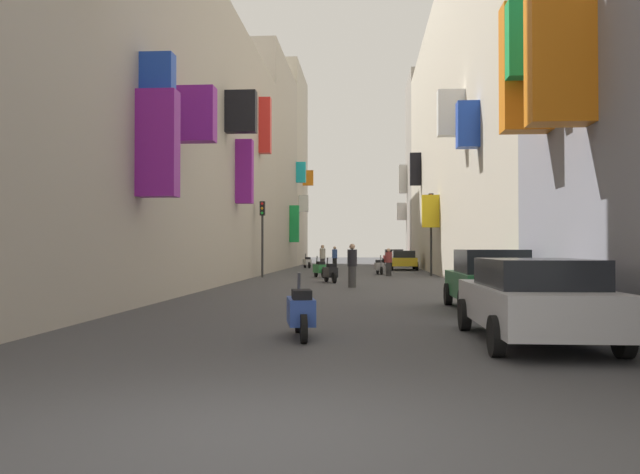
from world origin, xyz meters
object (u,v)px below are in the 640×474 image
object	(u,v)px
scooter_white	(307,262)
pedestrian_near_right	(335,258)
parked_car_green	(489,279)
scooter_silver	(379,267)
pedestrian_near_left	(352,266)
traffic_light_far_corner	(262,225)
scooter_blue	(301,311)
pedestrian_mid_street	(323,258)
parked_car_yellow	(403,260)
scooter_green	(320,269)
scooter_black	(330,272)
traffic_light_near_corner	(431,220)
parked_car_silver	(533,298)
pedestrian_crossing	(389,262)
parked_car_red	(394,257)

from	to	relation	value
scooter_white	pedestrian_near_right	distance (m)	3.43
parked_car_green	scooter_white	xyz separation A→B (m)	(-7.61, 33.22, -0.33)
scooter_silver	pedestrian_near_left	world-z (taller)	pedestrian_near_left
parked_car_green	traffic_light_far_corner	xyz separation A→B (m)	(-8.57, 17.47, 1.98)
parked_car_green	scooter_blue	size ratio (longest dim) A/B	2.21
pedestrian_mid_street	traffic_light_far_corner	xyz separation A→B (m)	(-2.63, -8.84, 1.88)
pedestrian_mid_street	traffic_light_far_corner	bearing A→B (deg)	-106.53
parked_car_yellow	scooter_blue	world-z (taller)	parked_car_yellow
scooter_silver	scooter_green	size ratio (longest dim) A/B	1.05
traffic_light_far_corner	scooter_black	bearing A→B (deg)	-51.30
scooter_white	traffic_light_near_corner	world-z (taller)	traffic_light_near_corner
scooter_blue	scooter_green	bearing A→B (deg)	93.26
parked_car_yellow	pedestrian_mid_street	xyz separation A→B (m)	(-5.54, -3.24, 0.16)
parked_car_silver	pedestrian_mid_street	size ratio (longest dim) A/B	2.54
pedestrian_crossing	traffic_light_far_corner	world-z (taller)	traffic_light_far_corner
scooter_green	traffic_light_far_corner	distance (m)	3.83
scooter_silver	pedestrian_near_right	world-z (taller)	pedestrian_near_right
parked_car_green	scooter_blue	bearing A→B (deg)	-129.02
scooter_black	parked_car_green	bearing A→B (deg)	-69.65
parked_car_red	pedestrian_near_right	bearing A→B (deg)	-111.44
pedestrian_near_right	traffic_light_near_corner	world-z (taller)	traffic_light_near_corner
scooter_silver	pedestrian_crossing	distance (m)	2.19
scooter_black	scooter_green	bearing A→B (deg)	99.47
parked_car_green	parked_car_silver	size ratio (longest dim) A/B	0.91
parked_car_yellow	scooter_silver	xyz separation A→B (m)	(-1.86, -7.76, -0.27)
parked_car_green	traffic_light_near_corner	size ratio (longest dim) A/B	0.88
parked_car_silver	scooter_silver	bearing A→B (deg)	94.06
pedestrian_near_left	pedestrian_mid_street	bearing A→B (deg)	97.69
scooter_green	pedestrian_crossing	world-z (taller)	pedestrian_crossing
traffic_light_far_corner	parked_car_yellow	bearing A→B (deg)	55.95
pedestrian_mid_street	traffic_light_near_corner	distance (m)	9.42
scooter_silver	pedestrian_mid_street	xyz separation A→B (m)	(-3.68, 4.52, 0.42)
pedestrian_crossing	scooter_black	bearing A→B (deg)	-112.20
parked_car_yellow	scooter_white	bearing A→B (deg)	153.05
scooter_silver	traffic_light_far_corner	xyz separation A→B (m)	(-6.30, -4.32, 2.31)
scooter_white	pedestrian_crossing	bearing A→B (deg)	-66.77
pedestrian_crossing	pedestrian_near_right	xyz separation A→B (m)	(-3.55, 10.99, 0.08)
traffic_light_near_corner	parked_car_green	bearing A→B (deg)	-91.67
scooter_white	pedestrian_near_right	world-z (taller)	pedestrian_near_right
parked_car_green	pedestrian_near_left	size ratio (longest dim) A/B	2.35
scooter_blue	pedestrian_crossing	world-z (taller)	pedestrian_crossing
parked_car_green	pedestrian_mid_street	distance (m)	26.98
pedestrian_crossing	scooter_blue	bearing A→B (deg)	-95.56
parked_car_yellow	traffic_light_near_corner	bearing A→B (deg)	-84.18
scooter_white	scooter_blue	size ratio (longest dim) A/B	1.02
scooter_white	pedestrian_near_left	world-z (taller)	pedestrian_near_left
traffic_light_far_corner	parked_car_silver	bearing A→B (deg)	-70.29
parked_car_green	scooter_white	world-z (taller)	parked_car_green
pedestrian_crossing	pedestrian_mid_street	bearing A→B (deg)	122.02
parked_car_silver	scooter_white	bearing A→B (deg)	100.64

